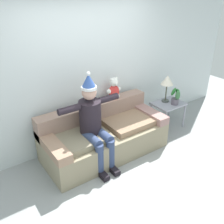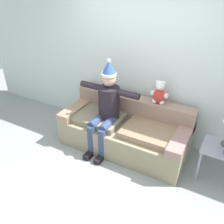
{
  "view_description": "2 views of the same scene",
  "coord_description": "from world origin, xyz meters",
  "px_view_note": "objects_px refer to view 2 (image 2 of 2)",
  "views": [
    {
      "loc": [
        -1.99,
        -2.08,
        2.66
      ],
      "look_at": [
        0.05,
        0.83,
        0.83
      ],
      "focal_mm": 41.1,
      "sensor_mm": 36.0,
      "label": 1
    },
    {
      "loc": [
        1.42,
        -2.02,
        2.62
      ],
      "look_at": [
        -0.17,
        0.84,
        0.71
      ],
      "focal_mm": 38.82,
      "sensor_mm": 36.0,
      "label": 2
    }
  ],
  "objects_px": {
    "couch": "(126,130)",
    "side_table": "(224,153)",
    "teddy_bear": "(159,93)",
    "person_seated": "(106,107)"
  },
  "relations": [
    {
      "from": "person_seated",
      "to": "teddy_bear",
      "type": "relative_size",
      "value": 3.97
    },
    {
      "from": "couch",
      "to": "teddy_bear",
      "type": "relative_size",
      "value": 5.42
    },
    {
      "from": "couch",
      "to": "teddy_bear",
      "type": "distance_m",
      "value": 0.83
    },
    {
      "from": "couch",
      "to": "teddy_bear",
      "type": "height_order",
      "value": "teddy_bear"
    },
    {
      "from": "person_seated",
      "to": "side_table",
      "type": "distance_m",
      "value": 1.82
    },
    {
      "from": "teddy_bear",
      "to": "side_table",
      "type": "relative_size",
      "value": 0.64
    },
    {
      "from": "person_seated",
      "to": "side_table",
      "type": "xyz_separation_m",
      "value": [
        1.79,
        0.14,
        -0.32
      ]
    },
    {
      "from": "side_table",
      "to": "couch",
      "type": "bearing_deg",
      "value": 179.1
    },
    {
      "from": "couch",
      "to": "person_seated",
      "type": "relative_size",
      "value": 1.36
    },
    {
      "from": "couch",
      "to": "side_table",
      "type": "height_order",
      "value": "couch"
    }
  ]
}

